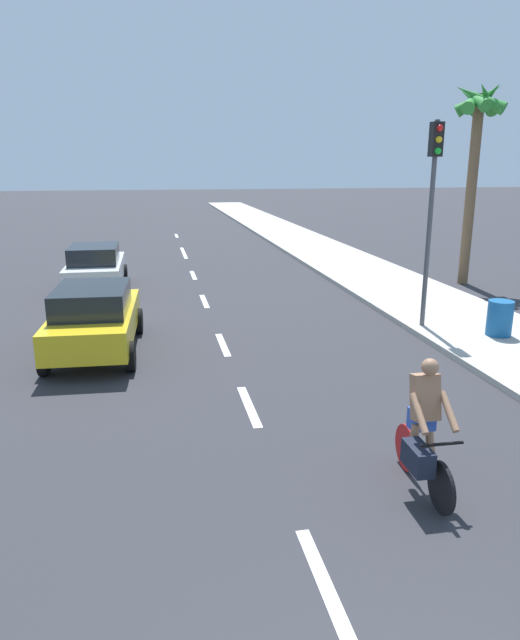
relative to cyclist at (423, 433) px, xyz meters
The scene contains 16 objects.
ground_plane 15.70m from the cyclist, 96.37° to the left, with size 160.00×160.00×0.00m, color #2D2D33.
sidewalk_strip 18.27m from the cyclist, 74.39° to the left, with size 3.60×80.00×0.14m, color #B2ADA3.
lane_stripe_1 2.41m from the cyclist, 140.22° to the right, with size 0.16×1.80×0.01m, color white.
lane_stripe_2 3.66m from the cyclist, 119.16° to the left, with size 0.16×1.80×0.01m, color white.
lane_stripe_3 7.06m from the cyclist, 104.36° to the left, with size 0.16×1.80×0.01m, color white.
lane_stripe_4 11.54m from the cyclist, 98.69° to the left, with size 0.16×1.80×0.01m, color white.
lane_stripe_5 15.97m from the cyclist, 96.26° to the left, with size 0.16×1.80×0.01m, color white.
lane_stripe_6 20.97m from the cyclist, 94.76° to the left, with size 0.16×1.80×0.01m, color white.
lane_stripe_7 22.83m from the cyclist, 94.37° to the left, with size 0.16×1.80×0.01m, color white.
lane_stripe_8 28.95m from the cyclist, 93.45° to the left, with size 0.16×1.80×0.01m, color white.
cyclist is the anchor object (origin of this frame).
parked_car_yellow 8.20m from the cyclist, 124.53° to the left, with size 2.08×4.21×1.57m.
parked_car_white 14.57m from the cyclist, 110.85° to the left, with size 1.94×4.16×1.57m.
palm_tree_mid 15.33m from the cyclist, 58.11° to the left, with size 1.85×1.89×6.95m.
traffic_signal 8.35m from the cyclist, 63.52° to the left, with size 0.28×0.33×5.20m.
trash_bin_near 7.65m from the cyclist, 49.96° to the left, with size 0.60×0.60×0.86m, color #14518C.
Camera 1 is at (-1.59, -1.77, 4.17)m, focal length 32.10 mm.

